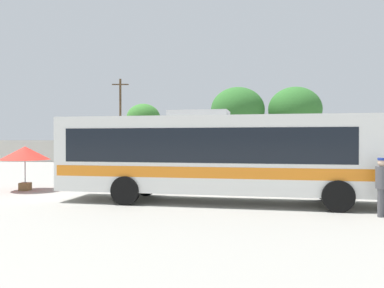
# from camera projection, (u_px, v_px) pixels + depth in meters

# --- Properties ---
(ground_plane) EXTENTS (300.00, 300.00, 0.00)m
(ground_plane) POSITION_uv_depth(u_px,v_px,m) (234.00, 176.00, 25.23)
(ground_plane) COLOR gray
(perimeter_wall) EXTENTS (80.00, 0.30, 2.30)m
(perimeter_wall) POSITION_uv_depth(u_px,v_px,m) (237.00, 152.00, 39.14)
(perimeter_wall) COLOR beige
(perimeter_wall) RESTS_ON ground_plane
(coach_bus_white_orange) EXTENTS (12.60, 3.35, 3.44)m
(coach_bus_white_orange) POSITION_uv_depth(u_px,v_px,m) (220.00, 153.00, 14.61)
(coach_bus_white_orange) COLOR white
(coach_bus_white_orange) RESTS_ON ground_plane
(attendant_by_bus_door) EXTENTS (0.51, 0.51, 1.79)m
(attendant_by_bus_door) POSITION_uv_depth(u_px,v_px,m) (382.00, 183.00, 11.89)
(attendant_by_bus_door) COLOR #4C4C51
(attendant_by_bus_door) RESTS_ON ground_plane
(vendor_umbrella_secondary_red) EXTENTS (2.25, 2.25, 2.04)m
(vendor_umbrella_secondary_red) POSITION_uv_depth(u_px,v_px,m) (25.00, 154.00, 18.09)
(vendor_umbrella_secondary_red) COLOR gray
(vendor_umbrella_secondary_red) RESTS_ON ground_plane
(parked_car_leftmost_white) EXTENTS (4.53, 2.24, 1.45)m
(parked_car_leftmost_white) POSITION_uv_depth(u_px,v_px,m) (85.00, 156.00, 37.52)
(parked_car_leftmost_white) COLOR silver
(parked_car_leftmost_white) RESTS_ON ground_plane
(parked_car_second_silver) EXTENTS (4.30, 2.26, 1.49)m
(parked_car_second_silver) POSITION_uv_depth(u_px,v_px,m) (137.00, 157.00, 35.77)
(parked_car_second_silver) COLOR #B7BABF
(parked_car_second_silver) RESTS_ON ground_plane
(parked_car_third_white) EXTENTS (4.56, 2.11, 1.44)m
(parked_car_third_white) POSITION_uv_depth(u_px,v_px,m) (197.00, 157.00, 35.92)
(parked_car_third_white) COLOR silver
(parked_car_third_white) RESTS_ON ground_plane
(parked_car_rightmost_white) EXTENTS (4.74, 2.31, 1.53)m
(parked_car_rightmost_white) POSITION_uv_depth(u_px,v_px,m) (261.00, 157.00, 35.13)
(parked_car_rightmost_white) COLOR silver
(parked_car_rightmost_white) RESTS_ON ground_plane
(utility_pole_near) EXTENTS (1.80, 0.33, 8.97)m
(utility_pole_near) POSITION_uv_depth(u_px,v_px,m) (120.00, 118.00, 42.52)
(utility_pole_near) COLOR #4C3823
(utility_pole_near) RESTS_ON ground_plane
(roadside_tree_left) EXTENTS (4.03, 4.03, 6.65)m
(roadside_tree_left) POSITION_uv_depth(u_px,v_px,m) (143.00, 118.00, 46.67)
(roadside_tree_left) COLOR brown
(roadside_tree_left) RESTS_ON ground_plane
(roadside_tree_midleft) EXTENTS (5.76, 5.76, 8.01)m
(roadside_tree_midleft) POSITION_uv_depth(u_px,v_px,m) (238.00, 110.00, 42.02)
(roadside_tree_midleft) COLOR brown
(roadside_tree_midleft) RESTS_ON ground_plane
(roadside_tree_midright) EXTENTS (5.69, 5.69, 8.03)m
(roadside_tree_midright) POSITION_uv_depth(u_px,v_px,m) (295.00, 109.00, 41.98)
(roadside_tree_midright) COLOR brown
(roadside_tree_midright) RESTS_ON ground_plane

